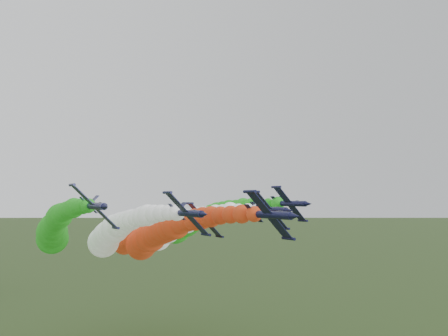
% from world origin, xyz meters
% --- Properties ---
extents(jet_lead, '(16.54, 79.40, 19.23)m').
position_xyz_m(jet_lead, '(7.60, 35.86, 35.71)').
color(jet_lead, '#111335').
rests_on(jet_lead, ground).
extents(jet_inner_left, '(16.84, 79.69, 19.52)m').
position_xyz_m(jet_inner_left, '(1.07, 50.08, 35.55)').
color(jet_inner_left, '#111335').
rests_on(jet_inner_left, ground).
extents(jet_inner_right, '(16.37, 79.23, 19.06)m').
position_xyz_m(jet_inner_right, '(19.70, 49.92, 36.11)').
color(jet_inner_right, '#111335').
rests_on(jet_inner_right, ground).
extents(jet_outer_left, '(16.85, 79.71, 19.53)m').
position_xyz_m(jet_outer_left, '(-12.28, 58.15, 36.70)').
color(jet_outer_left, '#111335').
rests_on(jet_outer_left, ground).
extents(jet_outer_right, '(16.03, 78.88, 18.71)m').
position_xyz_m(jet_outer_right, '(28.11, 53.04, 37.36)').
color(jet_outer_right, '#111335').
rests_on(jet_outer_right, ground).
extents(jet_trail, '(16.41, 79.26, 19.09)m').
position_xyz_m(jet_trail, '(13.22, 64.05, 33.73)').
color(jet_trail, '#111335').
rests_on(jet_trail, ground).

